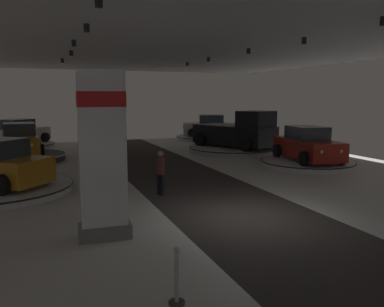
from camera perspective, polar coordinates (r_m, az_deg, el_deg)
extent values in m
cube|color=silver|center=(11.78, 7.91, -9.10)|extent=(24.00, 44.00, 0.05)
cube|color=#383330|center=(11.77, 7.92, -8.97)|extent=(4.40, 44.00, 0.01)
cube|color=silver|center=(11.45, 8.49, 18.62)|extent=(24.00, 44.00, 0.10)
cylinder|color=black|center=(8.59, -13.27, 20.49)|extent=(0.16, 0.16, 0.22)
cylinder|color=black|center=(11.72, -14.93, 17.05)|extent=(0.16, 0.16, 0.22)
cylinder|color=black|center=(15.00, -16.62, 14.97)|extent=(0.16, 0.16, 0.22)
cylinder|color=black|center=(18.36, -16.97, 13.65)|extent=(0.16, 0.16, 0.22)
cylinder|color=black|center=(22.20, -18.15, 12.58)|extent=(0.16, 0.16, 0.22)
cylinder|color=black|center=(11.43, 25.79, 16.76)|extent=(0.16, 0.16, 0.22)
cylinder|color=black|center=(14.30, 15.81, 15.35)|extent=(0.16, 0.16, 0.22)
cylinder|color=black|center=(17.00, 8.13, 14.38)|extent=(0.16, 0.16, 0.22)
cylinder|color=black|center=(20.49, 2.39, 13.38)|extent=(0.16, 0.16, 0.22)
cylinder|color=black|center=(23.36, -0.69, 12.74)|extent=(0.16, 0.16, 0.22)
cube|color=slate|center=(10.20, -12.40, -10.80)|extent=(1.30, 0.72, 0.35)
cube|color=white|center=(9.73, -12.77, 0.61)|extent=(1.13, 0.63, 3.72)
cube|color=red|center=(9.65, -12.99, 7.64)|extent=(1.16, 0.65, 0.36)
cylinder|color=black|center=(14.40, -25.82, -4.10)|extent=(0.65, 0.62, 0.68)
cylinder|color=black|center=(15.81, -20.59, -2.77)|extent=(0.65, 0.62, 0.68)
cylinder|color=silver|center=(30.03, -23.56, 1.09)|extent=(4.59, 4.59, 0.23)
cylinder|color=black|center=(30.02, -23.57, 1.25)|extent=(4.68, 4.68, 0.05)
cube|color=silver|center=(29.95, -23.64, 2.47)|extent=(4.20, 4.28, 0.90)
cube|color=#2D3842|center=(29.79, -23.93, 3.87)|extent=(2.44, 2.45, 0.70)
cylinder|color=black|center=(31.68, -23.00, 2.29)|extent=(0.63, 0.64, 0.68)
cylinder|color=black|center=(30.29, -20.35, 2.19)|extent=(0.63, 0.64, 0.68)
cylinder|color=black|center=(28.28, -24.29, 1.58)|extent=(0.63, 0.64, 0.68)
sphere|color=white|center=(31.74, -21.59, 3.07)|extent=(0.18, 0.18, 0.18)
sphere|color=white|center=(31.06, -20.28, 3.04)|extent=(0.18, 0.18, 0.18)
cylinder|color=silver|center=(20.80, 16.26, -1.34)|extent=(4.56, 4.56, 0.28)
cylinder|color=black|center=(20.78, 16.27, -1.03)|extent=(4.65, 4.65, 0.05)
cube|color=maroon|center=(20.70, 16.34, 0.72)|extent=(2.36, 4.41, 0.90)
cube|color=#2D3842|center=(20.75, 16.22, 2.82)|extent=(1.81, 2.10, 0.70)
cylinder|color=black|center=(20.05, 20.79, -0.50)|extent=(0.31, 0.70, 0.68)
cylinder|color=black|center=(19.01, 15.78, -0.72)|extent=(0.31, 0.70, 0.68)
cylinder|color=black|center=(22.45, 16.76, 0.56)|extent=(0.31, 0.70, 0.68)
cylinder|color=black|center=(21.53, 12.14, 0.42)|extent=(0.31, 0.70, 0.68)
sphere|color=white|center=(19.20, 20.64, 0.30)|extent=(0.18, 0.18, 0.18)
sphere|color=white|center=(18.67, 18.11, 0.21)|extent=(0.18, 0.18, 0.18)
cylinder|color=#333338|center=(23.50, -23.38, -0.54)|extent=(4.62, 4.62, 0.35)
cylinder|color=white|center=(23.48, -23.40, -0.20)|extent=(4.71, 4.71, 0.05)
cube|color=#B77519|center=(23.40, -23.49, 1.35)|extent=(2.05, 4.30, 0.90)
cube|color=#2D3842|center=(23.48, -23.60, 3.20)|extent=(1.67, 1.99, 0.70)
cylinder|color=black|center=(22.05, -20.79, 0.41)|extent=(0.26, 0.69, 0.68)
cylinder|color=black|center=(24.88, -21.22, 1.22)|extent=(0.26, 0.69, 0.68)
cylinder|color=black|center=(24.86, -25.82, 0.95)|extent=(0.26, 0.69, 0.68)
sphere|color=white|center=(21.36, -22.08, 1.14)|extent=(0.18, 0.18, 0.18)
sphere|color=white|center=(21.34, -24.73, 0.99)|extent=(0.18, 0.18, 0.18)
cylinder|color=silver|center=(32.43, 2.46, 2.31)|extent=(5.27, 5.27, 0.30)
cylinder|color=black|center=(32.42, 2.46, 2.52)|extent=(5.37, 5.37, 0.05)
cube|color=silver|center=(32.36, 2.46, 3.64)|extent=(4.55, 3.05, 0.90)
cube|color=#2D3842|center=(32.32, 2.74, 4.97)|extent=(2.30, 2.08, 0.70)
cylinder|color=black|center=(31.30, 0.01, 3.00)|extent=(0.71, 0.43, 0.68)
cylinder|color=black|center=(33.29, -0.14, 3.31)|extent=(0.71, 0.43, 0.68)
cylinder|color=black|center=(31.55, 5.20, 3.01)|extent=(0.71, 0.43, 0.68)
cylinder|color=black|center=(33.52, 4.75, 3.32)|extent=(0.71, 0.43, 0.68)
sphere|color=white|center=(31.75, -1.17, 3.77)|extent=(0.18, 0.18, 0.18)
sphere|color=white|center=(32.74, -1.21, 3.90)|extent=(0.18, 0.18, 0.18)
cylinder|color=#B7B7BC|center=(25.34, 6.01, 0.64)|extent=(5.56, 5.57, 0.31)
cylinder|color=black|center=(25.32, 6.01, 0.92)|extent=(5.68, 5.68, 0.05)
cube|color=black|center=(25.23, 6.04, 2.68)|extent=(4.04, 5.70, 1.20)
cube|color=black|center=(24.11, 9.20, 4.87)|extent=(2.42, 2.32, 1.00)
cube|color=#28333D|center=(24.42, 8.24, 4.93)|extent=(1.63, 0.77, 0.75)
cylinder|color=black|center=(25.09, 11.01, 1.79)|extent=(0.59, 0.88, 0.84)
cylinder|color=black|center=(23.20, 7.71, 1.35)|extent=(0.59, 0.88, 0.84)
cylinder|color=black|center=(27.35, 4.60, 2.43)|extent=(0.59, 0.88, 0.84)
cylinder|color=black|center=(25.63, 1.15, 2.07)|extent=(0.59, 0.88, 0.84)
cylinder|color=black|center=(14.15, -4.79, -4.34)|extent=(0.14, 0.14, 0.80)
cylinder|color=black|center=(14.04, -4.26, -4.44)|extent=(0.14, 0.14, 0.80)
cylinder|color=#472323|center=(13.96, -4.56, -1.74)|extent=(0.32, 0.32, 0.62)
sphere|color=#99755B|center=(13.90, -4.58, -0.04)|extent=(0.22, 0.22, 0.22)
cylinder|color=#333338|center=(7.14, -2.21, -20.63)|extent=(0.28, 0.28, 0.04)
cylinder|color=#B2B2B7|center=(6.93, -2.23, -17.29)|extent=(0.07, 0.07, 0.96)
sphere|color=#B2B2B7|center=(6.73, -2.25, -13.60)|extent=(0.10, 0.10, 0.10)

